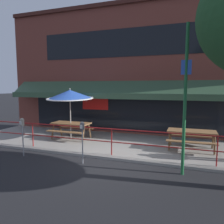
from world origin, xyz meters
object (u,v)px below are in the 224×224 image
(picnic_table_left, at_px, (71,126))
(parking_meter_far, at_px, (82,130))
(picnic_table_centre, at_px, (191,135))
(patio_umbrella_left, at_px, (70,95))
(parking_meter_near, at_px, (22,125))
(street_sign_pole, at_px, (185,99))

(picnic_table_left, distance_m, parking_meter_far, 3.26)
(picnic_table_centre, relative_size, patio_umbrella_left, 0.76)
(parking_meter_near, bearing_deg, picnic_table_centre, 23.53)
(street_sign_pole, bearing_deg, parking_meter_near, -178.25)
(picnic_table_left, xyz_separation_m, parking_meter_near, (-0.51, -2.61, 0.44))
(street_sign_pole, bearing_deg, parking_meter_far, -177.16)
(parking_meter_far, height_order, street_sign_pole, street_sign_pole)
(picnic_table_centre, relative_size, street_sign_pole, 0.42)
(patio_umbrella_left, bearing_deg, parking_meter_near, -101.31)
(picnic_table_left, xyz_separation_m, street_sign_pole, (5.08, -2.44, 1.50))
(patio_umbrella_left, bearing_deg, street_sign_pole, -25.19)
(picnic_table_centre, distance_m, street_sign_pole, 2.82)
(picnic_table_centre, xyz_separation_m, parking_meter_far, (-3.42, -2.53, 0.44))
(parking_meter_near, bearing_deg, patio_umbrella_left, 78.69)
(picnic_table_centre, height_order, parking_meter_near, parking_meter_near)
(picnic_table_left, height_order, picnic_table_centre, same)
(patio_umbrella_left, height_order, parking_meter_near, patio_umbrella_left)
(patio_umbrella_left, bearing_deg, picnic_table_left, 90.00)
(picnic_table_left, relative_size, street_sign_pole, 0.42)
(patio_umbrella_left, xyz_separation_m, street_sign_pole, (5.08, -2.39, 0.02))
(street_sign_pole, bearing_deg, picnic_table_left, 154.41)
(picnic_table_left, xyz_separation_m, patio_umbrella_left, (-0.00, -0.04, 1.47))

